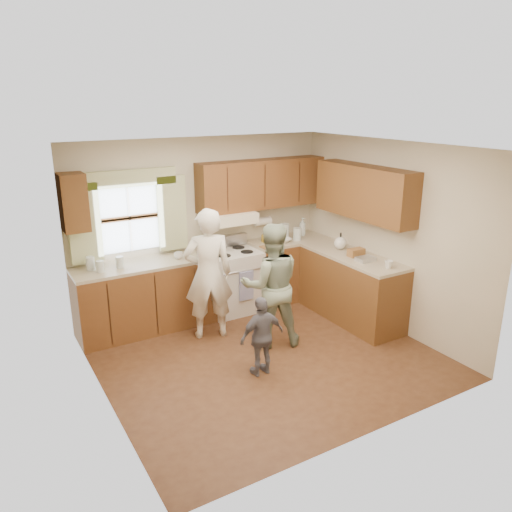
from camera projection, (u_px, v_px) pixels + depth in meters
room at (266, 258)px, 5.69m from camera, size 3.80×3.80×3.80m
kitchen_fixtures at (263, 259)px, 7.00m from camera, size 3.80×2.25×2.15m
stove at (232, 280)px, 7.25m from camera, size 0.76×0.67×1.07m
woman_left at (208, 274)px, 6.35m from camera, size 0.71×0.57×1.71m
woman_right at (271, 285)px, 6.16m from camera, size 0.93×0.83×1.57m
child at (262, 336)px, 5.55m from camera, size 0.55×0.24×0.93m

